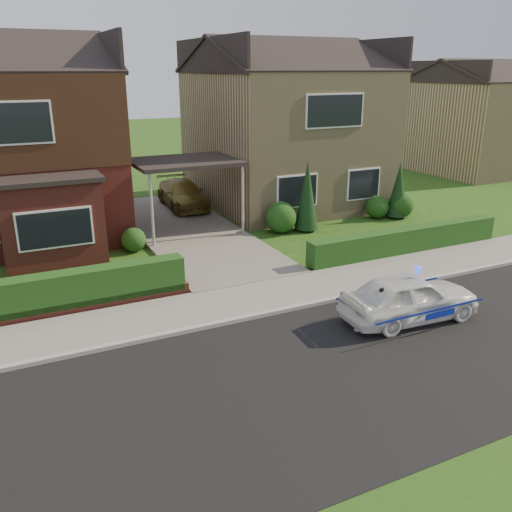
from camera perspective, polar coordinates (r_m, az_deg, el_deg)
ground at (r=11.84m, az=10.72°, el=-11.38°), size 120.00×120.00×0.00m
road at (r=11.84m, az=10.72°, el=-11.38°), size 60.00×6.00×0.02m
kerb at (r=14.07m, az=3.40°, el=-5.62°), size 60.00×0.16×0.12m
sidewalk at (r=14.92m, az=1.44°, el=-4.14°), size 60.00×2.00×0.10m
driveway at (r=20.93m, az=-7.23°, el=2.67°), size 3.80×12.00×0.12m
house_left at (r=22.08m, az=-24.91°, el=11.89°), size 7.50×9.53×7.25m
house_right at (r=25.26m, az=3.01°, el=13.95°), size 7.50×8.06×7.25m
carport_link at (r=20.30m, az=-7.49°, el=9.68°), size 3.80×3.00×2.77m
dwarf_wall at (r=14.57m, az=-21.74°, el=-5.63°), size 7.70×0.25×0.36m
hedge_left at (r=14.78m, az=-21.71°, el=-6.04°), size 7.50×0.55×0.90m
hedge_right at (r=19.02m, az=15.40°, el=0.23°), size 7.50×0.55×0.80m
shrub_left_mid at (r=18.30m, az=-17.46°, el=1.46°), size 1.32×1.32×1.32m
shrub_left_near at (r=18.92m, az=-12.77°, el=1.69°), size 0.84×0.84×0.84m
shrub_right_near at (r=20.59m, az=2.65°, el=4.09°), size 1.20×1.20×1.20m
shrub_right_mid at (r=23.18m, az=12.62°, el=5.06°), size 0.96×0.96×0.96m
shrub_right_far at (r=23.57m, az=15.01°, el=5.24°), size 1.08×1.08×1.08m
conifer_a at (r=20.74m, az=5.39°, el=6.13°), size 0.90×0.90×2.60m
conifer_b at (r=23.32m, az=14.75°, el=6.54°), size 0.90×0.90×2.20m
neighbour_right at (r=35.80m, az=22.18°, el=12.44°), size 6.50×7.00×5.20m
police_car at (r=13.89m, az=15.86°, el=-4.26°), size 3.24×3.61×1.36m
driveway_car at (r=24.29m, az=-7.74°, el=6.50°), size 1.78×4.01×1.14m
potted_plant_c at (r=15.12m, az=-23.78°, el=-4.08°), size 0.50×0.50×0.80m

